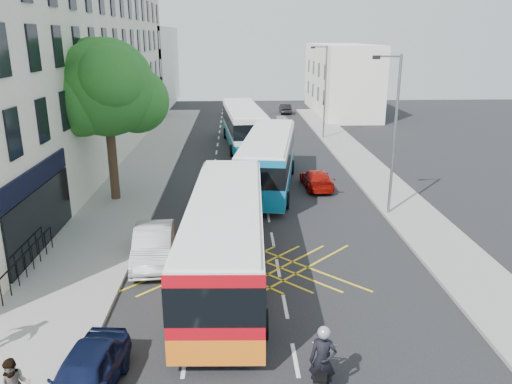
{
  "coord_description": "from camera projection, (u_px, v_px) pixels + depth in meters",
  "views": [
    {
      "loc": [
        -1.66,
        -12.28,
        9.01
      ],
      "look_at": [
        -0.75,
        9.31,
        2.2
      ],
      "focal_mm": 35.0,
      "sensor_mm": 36.0,
      "label": 1
    }
  ],
  "objects": [
    {
      "name": "ground",
      "position": [
        295.0,
        360.0,
        14.47
      ],
      "size": [
        120.0,
        120.0,
        0.0
      ],
      "primitive_type": "plane",
      "color": "black",
      "rests_on": "ground"
    },
    {
      "name": "pavement_left",
      "position": [
        116.0,
        199.0,
        28.41
      ],
      "size": [
        5.0,
        70.0,
        0.15
      ],
      "primitive_type": "cube",
      "color": "gray",
      "rests_on": "ground"
    },
    {
      "name": "pavement_right",
      "position": [
        393.0,
        196.0,
        29.04
      ],
      "size": [
        3.0,
        70.0,
        0.15
      ],
      "primitive_type": "cube",
      "color": "gray",
      "rests_on": "ground"
    },
    {
      "name": "terrace_main",
      "position": [
        60.0,
        68.0,
        35.22
      ],
      "size": [
        8.3,
        45.0,
        13.5
      ],
      "color": "beige",
      "rests_on": "ground"
    },
    {
      "name": "terrace_far",
      "position": [
        140.0,
        67.0,
        64.82
      ],
      "size": [
        8.0,
        20.0,
        10.0
      ],
      "primitive_type": "cube",
      "color": "silver",
      "rests_on": "ground"
    },
    {
      "name": "building_right",
      "position": [
        341.0,
        79.0,
        59.45
      ],
      "size": [
        6.0,
        18.0,
        8.0
      ],
      "primitive_type": "cube",
      "color": "silver",
      "rests_on": "ground"
    },
    {
      "name": "street_tree",
      "position": [
        106.0,
        89.0,
        26.5
      ],
      "size": [
        6.3,
        5.7,
        8.8
      ],
      "color": "#382619",
      "rests_on": "pavement_left"
    },
    {
      "name": "lamp_near",
      "position": [
        393.0,
        128.0,
        24.77
      ],
      "size": [
        1.45,
        0.15,
        8.0
      ],
      "color": "slate",
      "rests_on": "pavement_right"
    },
    {
      "name": "lamp_far",
      "position": [
        324.0,
        87.0,
        43.83
      ],
      "size": [
        1.45,
        0.15,
        8.0
      ],
      "color": "slate",
      "rests_on": "pavement_right"
    },
    {
      "name": "railings",
      "position": [
        25.0,
        264.0,
        18.92
      ],
      "size": [
        0.08,
        5.6,
        1.14
      ],
      "primitive_type": null,
      "color": "black",
      "rests_on": "pavement_left"
    },
    {
      "name": "bus_near",
      "position": [
        226.0,
        237.0,
        18.75
      ],
      "size": [
        3.24,
        11.84,
        3.31
      ],
      "rotation": [
        0.0,
        0.0,
        -0.04
      ],
      "color": "silver",
      "rests_on": "ground"
    },
    {
      "name": "bus_mid",
      "position": [
        268.0,
        160.0,
        30.45
      ],
      "size": [
        4.43,
        11.97,
        3.29
      ],
      "rotation": [
        0.0,
        0.0,
        -0.15
      ],
      "color": "silver",
      "rests_on": "ground"
    },
    {
      "name": "bus_far",
      "position": [
        244.0,
        125.0,
        42.04
      ],
      "size": [
        3.77,
        12.06,
        3.34
      ],
      "rotation": [
        0.0,
        0.0,
        0.09
      ],
      "color": "silver",
      "rests_on": "ground"
    },
    {
      "name": "motorbike",
      "position": [
        323.0,
        365.0,
        12.7
      ],
      "size": [
        0.89,
        2.33,
        2.11
      ],
      "rotation": [
        0.0,
        0.0,
        -0.25
      ],
      "color": "black",
      "rests_on": "ground"
    },
    {
      "name": "parked_car_blue",
      "position": [
        85.0,
        376.0,
        12.8
      ],
      "size": [
        1.91,
        3.92,
        1.29
      ],
      "primitive_type": "imported",
      "rotation": [
        0.0,
        0.0,
        -0.1
      ],
      "color": "black",
      "rests_on": "ground"
    },
    {
      "name": "parked_car_silver",
      "position": [
        153.0,
        245.0,
        20.59
      ],
      "size": [
        1.89,
        4.54,
        1.46
      ],
      "primitive_type": "imported",
      "rotation": [
        0.0,
        0.0,
        0.08
      ],
      "color": "#AFB2B7",
      "rests_on": "ground"
    },
    {
      "name": "red_hatchback",
      "position": [
        317.0,
        179.0,
        30.62
      ],
      "size": [
        1.78,
        4.01,
        1.14
      ],
      "primitive_type": "imported",
      "rotation": [
        0.0,
        0.0,
        3.19
      ],
      "color": "#9D0D06",
      "rests_on": "ground"
    },
    {
      "name": "distant_car_grey",
      "position": [
        236.0,
        111.0,
        57.64
      ],
      "size": [
        2.56,
        4.53,
        1.19
      ],
      "primitive_type": "imported",
      "rotation": [
        0.0,
        0.0,
        0.14
      ],
      "color": "#3C3E43",
      "rests_on": "ground"
    },
    {
      "name": "distant_car_silver",
      "position": [
        281.0,
        121.0,
        50.48
      ],
      "size": [
        1.72,
        3.98,
        1.34
      ],
      "primitive_type": "imported",
      "rotation": [
        0.0,
        0.0,
        3.18
      ],
      "color": "#B3B7BB",
      "rests_on": "ground"
    },
    {
      "name": "distant_car_dark",
      "position": [
        285.0,
        109.0,
        59.9
      ],
      "size": [
        1.24,
        3.54,
        1.17
      ],
      "primitive_type": "imported",
      "rotation": [
        0.0,
        0.0,
        3.14
      ],
      "color": "black",
      "rests_on": "ground"
    }
  ]
}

